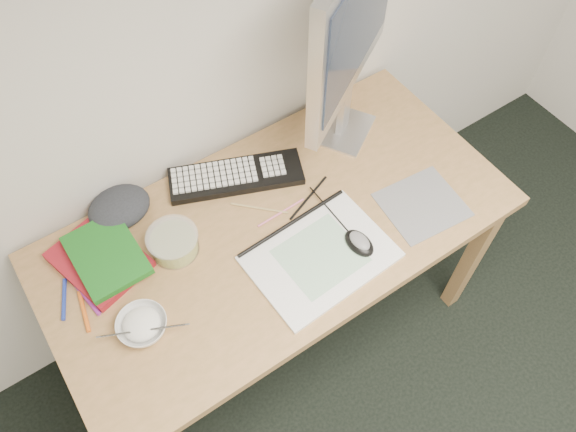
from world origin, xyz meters
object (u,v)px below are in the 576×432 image
Objects in this scene: sketchpad at (320,257)px; keyboard at (236,176)px; monitor at (353,28)px; rice_bowl at (142,326)px; desk at (278,240)px.

keyboard reaches higher than sketchpad.
monitor is (0.35, 0.36, 0.41)m from sketchpad.
rice_bowl is at bearing 165.79° from monitor.
desk is 10.39× the size of rice_bowl.
monitor is 0.98m from rice_bowl.
desk is 3.52× the size of sketchpad.
sketchpad is 0.38m from keyboard.
sketchpad is 0.64m from monitor.
rice_bowl is at bearing -171.23° from desk.
rice_bowl is at bearing 167.69° from sketchpad.
monitor is at bearing 27.27° from desk.
keyboard is 3.09× the size of rice_bowl.
sketchpad reaches higher than desk.
sketchpad is at bearing -165.82° from monitor.
desk is 0.24m from keyboard.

